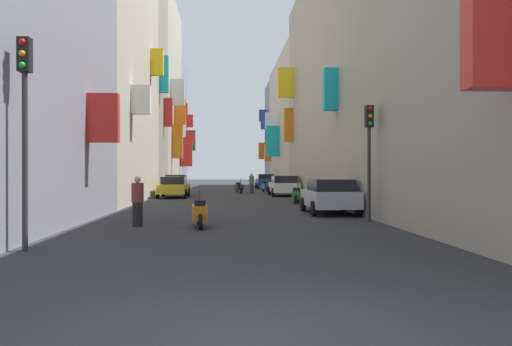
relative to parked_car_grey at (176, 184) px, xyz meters
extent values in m
plane|color=#2D2D30|center=(4.07, -5.00, -0.76)|extent=(140.00, 140.00, 0.00)
cube|color=red|center=(-0.41, -22.49, 2.82)|extent=(1.05, 0.38, 1.69)
cube|color=#BCB29E|center=(-3.93, -10.67, 8.04)|extent=(6.00, 14.12, 17.61)
cube|color=white|center=(-0.45, -14.23, 4.61)|extent=(0.96, 0.63, 1.45)
cube|color=yellow|center=(-0.53, -7.40, 8.00)|extent=(0.80, 0.50, 1.70)
cube|color=gray|center=(-3.93, -0.54, 8.27)|extent=(6.00, 6.13, 18.07)
cube|color=#19B2BF|center=(-0.61, -2.89, 8.09)|extent=(0.64, 0.44, 2.69)
cube|color=red|center=(-0.59, -0.37, 5.59)|extent=(0.68, 0.40, 2.23)
cube|color=#B2A899|center=(-3.93, 9.34, 8.40)|extent=(6.00, 13.63, 18.31)
cube|color=orange|center=(-0.44, 5.71, 3.68)|extent=(0.99, 0.48, 3.08)
cube|color=white|center=(-0.31, 4.23, 7.88)|extent=(1.25, 0.43, 2.31)
cube|color=red|center=(-0.28, 14.02, 3.04)|extent=(1.31, 0.45, 3.11)
cube|color=orange|center=(-0.39, 7.86, 6.57)|extent=(1.08, 0.36, 2.38)
cube|color=red|center=(-0.55, 14.96, 7.49)|extent=(0.76, 0.43, 1.70)
cube|color=gray|center=(-3.93, 20.58, 6.64)|extent=(6.00, 8.85, 14.81)
cube|color=red|center=(-0.43, 22.91, 5.11)|extent=(1.00, 0.53, 1.85)
cube|color=green|center=(-0.37, 23.55, 4.85)|extent=(1.12, 0.36, 2.56)
cube|color=white|center=(-0.47, 17.70, 3.37)|extent=(0.92, 0.61, 1.63)
cube|color=red|center=(-0.53, 23.78, 7.31)|extent=(0.81, 0.59, 1.58)
cube|color=#9E9384|center=(12.07, -17.23, 6.43)|extent=(6.00, 35.54, 14.39)
cube|color=yellow|center=(8.45, -2.24, 7.68)|extent=(1.23, 0.38, 2.25)
cube|color=red|center=(8.47, -31.89, 3.67)|extent=(1.19, 0.46, 2.57)
cube|color=#19B2BF|center=(8.75, -16.85, 4.81)|extent=(0.64, 0.58, 1.96)
cube|color=orange|center=(8.73, -1.60, 4.55)|extent=(0.67, 0.57, 2.56)
cube|color=#BCB29E|center=(12.07, 9.52, 5.62)|extent=(6.00, 17.95, 12.76)
cube|color=#19B2BF|center=(8.42, 7.59, 3.84)|extent=(1.30, 0.42, 2.93)
cube|color=white|center=(8.43, 8.67, 5.87)|extent=(1.27, 0.50, 1.65)
cube|color=orange|center=(8.70, 16.32, 3.01)|extent=(0.73, 0.60, 1.89)
cube|color=white|center=(8.72, 14.96, 5.09)|extent=(0.70, 0.55, 2.00)
cube|color=blue|center=(8.51, 10.98, 5.17)|extent=(1.11, 0.36, 2.65)
cube|color=gray|center=(12.07, 21.75, 5.44)|extent=(6.00, 6.51, 12.41)
cube|color=black|center=(8.64, 23.07, 7.97)|extent=(0.85, 0.61, 1.47)
cube|color=orange|center=(8.60, 23.09, 3.54)|extent=(0.94, 0.42, 2.07)
cube|color=blue|center=(8.62, 19.82, 7.11)|extent=(0.90, 0.49, 2.23)
cube|color=slate|center=(0.00, -0.05, -0.15)|extent=(1.75, 3.91, 0.62)
cube|color=black|center=(0.00, 0.14, 0.43)|extent=(1.54, 2.19, 0.53)
cylinder|color=black|center=(0.87, -1.34, -0.46)|extent=(0.18, 0.60, 0.60)
cylinder|color=black|center=(-0.87, -1.34, -0.46)|extent=(0.18, 0.60, 0.60)
cylinder|color=black|center=(0.87, 1.23, -0.46)|extent=(0.18, 0.60, 0.60)
cylinder|color=black|center=(-0.87, 1.23, -0.46)|extent=(0.18, 0.60, 0.60)
cube|color=gold|center=(0.45, -6.64, -0.17)|extent=(1.73, 4.32, 0.58)
cube|color=black|center=(0.45, -6.42, 0.37)|extent=(1.52, 2.42, 0.49)
cylinder|color=black|center=(1.32, -8.06, -0.46)|extent=(0.18, 0.60, 0.60)
cylinder|color=black|center=(-0.41, -8.06, -0.46)|extent=(0.18, 0.60, 0.60)
cylinder|color=black|center=(1.32, -5.21, -0.46)|extent=(0.18, 0.60, 0.60)
cylinder|color=black|center=(-0.41, -5.21, -0.46)|extent=(0.18, 0.60, 0.60)
cube|color=navy|center=(7.92, 10.13, -0.12)|extent=(1.73, 3.91, 0.68)
cube|color=black|center=(7.92, 9.94, 0.45)|extent=(1.52, 2.19, 0.46)
cylinder|color=black|center=(7.06, 11.42, -0.46)|extent=(0.18, 0.60, 0.60)
cylinder|color=black|center=(8.79, 11.42, -0.46)|extent=(0.18, 0.60, 0.60)
cylinder|color=black|center=(7.06, 8.84, -0.46)|extent=(0.18, 0.60, 0.60)
cylinder|color=black|center=(8.79, 8.84, -0.46)|extent=(0.18, 0.60, 0.60)
cube|color=white|center=(7.99, -4.83, -0.15)|extent=(1.79, 4.15, 0.63)
cube|color=black|center=(7.99, -5.04, 0.41)|extent=(1.57, 2.33, 0.48)
cylinder|color=black|center=(7.09, -3.46, -0.46)|extent=(0.18, 0.60, 0.60)
cylinder|color=black|center=(8.88, -3.46, -0.46)|extent=(0.18, 0.60, 0.60)
cylinder|color=black|center=(7.09, -6.20, -0.46)|extent=(0.18, 0.60, 0.60)
cylinder|color=black|center=(8.88, -6.20, -0.46)|extent=(0.18, 0.60, 0.60)
cube|color=#B7B7BC|center=(8.08, -19.81, -0.14)|extent=(1.77, 3.93, 0.64)
cube|color=black|center=(8.08, -20.00, 0.41)|extent=(1.55, 2.20, 0.48)
cylinder|color=black|center=(7.20, -18.51, -0.46)|extent=(0.18, 0.60, 0.60)
cylinder|color=black|center=(8.96, -18.51, -0.46)|extent=(0.18, 0.60, 0.60)
cylinder|color=black|center=(7.20, -21.10, -0.46)|extent=(0.18, 0.60, 0.60)
cylinder|color=black|center=(8.96, -21.10, -0.46)|extent=(0.18, 0.60, 0.60)
cube|color=black|center=(4.96, -0.32, -0.30)|extent=(0.67, 1.28, 0.45)
cube|color=black|center=(4.91, -0.10, 0.01)|extent=(0.42, 0.61, 0.16)
cylinder|color=#4C4C51|center=(5.08, -0.92, 0.03)|extent=(0.11, 0.28, 0.68)
cylinder|color=black|center=(5.11, -1.07, -0.52)|extent=(0.19, 0.49, 0.48)
cylinder|color=black|center=(4.81, 0.42, -0.52)|extent=(0.19, 0.49, 0.48)
cube|color=#287F3D|center=(7.70, -13.24, -0.30)|extent=(0.71, 1.21, 0.45)
cube|color=black|center=(7.65, -13.45, 0.01)|extent=(0.45, 0.62, 0.16)
cylinder|color=#4C4C51|center=(7.85, -12.69, 0.03)|extent=(0.13, 0.28, 0.68)
cylinder|color=black|center=(7.88, -12.55, -0.52)|extent=(0.22, 0.49, 0.48)
cylinder|color=black|center=(7.52, -13.93, -0.52)|extent=(0.22, 0.49, 0.48)
cube|color=orange|center=(3.01, -24.57, -0.30)|extent=(0.53, 1.11, 0.45)
cube|color=black|center=(3.02, -24.77, 0.01)|extent=(0.37, 0.59, 0.16)
cylinder|color=#4C4C51|center=(2.96, -24.04, 0.03)|extent=(0.08, 0.28, 0.68)
cylinder|color=black|center=(2.95, -23.91, -0.52)|extent=(0.14, 0.49, 0.48)
cylinder|color=black|center=(3.07, -25.24, -0.52)|extent=(0.14, 0.49, 0.48)
cube|color=#2D4CAD|center=(7.26, 2.23, -0.30)|extent=(0.64, 1.17, 0.45)
cube|color=black|center=(7.22, 2.44, 0.01)|extent=(0.42, 0.61, 0.16)
cylinder|color=#4C4C51|center=(7.37, 1.69, 0.03)|extent=(0.11, 0.28, 0.68)
cylinder|color=black|center=(7.39, 1.55, -0.52)|extent=(0.19, 0.49, 0.48)
cylinder|color=black|center=(7.13, 2.91, -0.52)|extent=(0.19, 0.49, 0.48)
cylinder|color=black|center=(1.05, -24.19, -0.38)|extent=(0.41, 0.41, 0.76)
cylinder|color=maroon|center=(1.05, -24.19, 0.30)|extent=(0.49, 0.49, 0.60)
sphere|color=tan|center=(1.05, -24.19, 0.71)|extent=(0.21, 0.21, 0.21)
cylinder|color=#3B3B3B|center=(5.94, -0.48, -0.38)|extent=(0.33, 0.33, 0.76)
cylinder|color=#4C724C|center=(5.94, -0.48, 0.30)|extent=(0.39, 0.39, 0.60)
sphere|color=tan|center=(5.94, -0.48, 0.71)|extent=(0.21, 0.21, 0.21)
cylinder|color=#2D2D2D|center=(8.70, -23.34, 0.86)|extent=(0.12, 0.12, 3.23)
cube|color=black|center=(8.70, -23.34, 2.85)|extent=(0.26, 0.26, 0.75)
sphere|color=red|center=(8.70, -23.48, 3.10)|extent=(0.14, 0.14, 0.14)
sphere|color=orange|center=(8.70, -23.48, 2.85)|extent=(0.14, 0.14, 0.14)
sphere|color=green|center=(8.70, -23.48, 2.60)|extent=(0.14, 0.14, 0.14)
cylinder|color=#2D2D2D|center=(-0.58, -28.94, 1.19)|extent=(0.12, 0.12, 3.90)
cube|color=black|center=(-0.58, -28.94, 3.52)|extent=(0.26, 0.26, 0.75)
sphere|color=red|center=(-0.58, -29.08, 3.77)|extent=(0.14, 0.14, 0.14)
sphere|color=orange|center=(-0.58, -29.08, 3.52)|extent=(0.14, 0.14, 0.14)
sphere|color=green|center=(-0.58, -29.08, 3.27)|extent=(0.14, 0.14, 0.14)
camera|label=1|loc=(3.76, -40.23, 0.98)|focal=35.39mm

